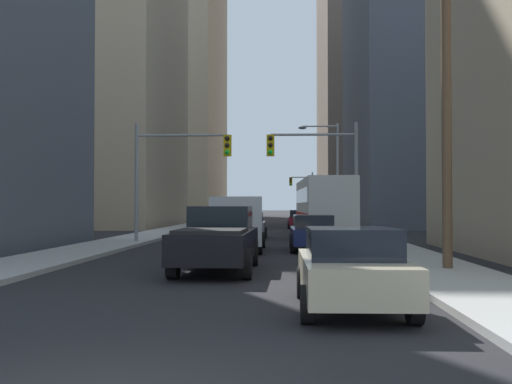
% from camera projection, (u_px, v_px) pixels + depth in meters
% --- Properties ---
extents(sidewalk_left, '(2.85, 160.00, 0.15)m').
position_uv_depth(sidewalk_left, '(199.00, 224.00, 55.69)').
color(sidewalk_left, '#9E9E99').
rests_on(sidewalk_left, ground).
extents(sidewalk_right, '(2.85, 160.00, 0.15)m').
position_uv_depth(sidewalk_right, '(330.00, 225.00, 55.08)').
color(sidewalk_right, '#9E9E99').
rests_on(sidewalk_right, ground).
extents(city_bus, '(2.86, 11.57, 3.40)m').
position_uv_depth(city_bus, '(323.00, 205.00, 34.07)').
color(city_bus, silver).
rests_on(city_bus, ground).
extents(pickup_truck_black, '(2.20, 5.44, 1.90)m').
position_uv_depth(pickup_truck_black, '(218.00, 239.00, 17.00)').
color(pickup_truck_black, black).
rests_on(pickup_truck_black, ground).
extents(cargo_van_silver, '(2.19, 5.28, 2.26)m').
position_uv_depth(cargo_van_silver, '(238.00, 220.00, 24.50)').
color(cargo_van_silver, '#B7BABF').
rests_on(cargo_van_silver, ground).
extents(sedan_beige, '(1.95, 4.22, 1.52)m').
position_uv_depth(sedan_beige, '(351.00, 268.00, 10.75)').
color(sedan_beige, '#C6B793').
rests_on(sedan_beige, ground).
extents(sedan_navy, '(1.95, 4.24, 1.52)m').
position_uv_depth(sedan_navy, '(313.00, 233.00, 24.51)').
color(sedan_navy, '#141E4C').
rests_on(sedan_navy, ground).
extents(sedan_grey, '(1.95, 4.23, 1.52)m').
position_uv_depth(sedan_grey, '(249.00, 225.00, 33.30)').
color(sedan_grey, slate).
rests_on(sedan_grey, ground).
extents(sedan_maroon, '(1.95, 4.20, 1.52)m').
position_uv_depth(sedan_maroon, '(300.00, 219.00, 47.72)').
color(sedan_maroon, maroon).
rests_on(sedan_maroon, ground).
extents(sedan_green, '(1.95, 4.25, 1.52)m').
position_uv_depth(sedan_green, '(224.00, 218.00, 50.60)').
color(sedan_green, '#195938').
rests_on(sedan_green, ground).
extents(traffic_signal_near_left, '(4.82, 0.44, 6.00)m').
position_uv_depth(traffic_signal_near_left, '(178.00, 162.00, 28.86)').
color(traffic_signal_near_left, gray).
rests_on(traffic_signal_near_left, ground).
extents(traffic_signal_near_right, '(4.48, 0.44, 6.00)m').
position_uv_depth(traffic_signal_near_right, '(317.00, 161.00, 28.53)').
color(traffic_signal_near_right, gray).
rests_on(traffic_signal_near_right, ground).
extents(traffic_signal_far_right, '(2.98, 0.44, 6.00)m').
position_uv_depth(traffic_signal_far_right, '(302.00, 188.00, 72.66)').
color(traffic_signal_far_right, gray).
rests_on(traffic_signal_far_right, ground).
extents(utility_pole_right, '(2.20, 0.28, 10.29)m').
position_uv_depth(utility_pole_right, '(446.00, 83.00, 16.65)').
color(utility_pole_right, brown).
rests_on(utility_pole_right, ground).
extents(street_lamp_right, '(2.74, 0.32, 7.50)m').
position_uv_depth(street_lamp_right, '(331.00, 166.00, 39.50)').
color(street_lamp_right, gray).
rests_on(street_lamp_right, ground).
extents(building_left_mid_office, '(15.07, 19.01, 26.84)m').
position_uv_depth(building_left_mid_office, '(90.00, 80.00, 53.45)').
color(building_left_mid_office, tan).
rests_on(building_left_mid_office, ground).
extents(building_left_far_tower, '(22.95, 28.28, 72.78)m').
position_uv_depth(building_left_far_tower, '(151.00, 1.00, 98.02)').
color(building_left_far_tower, tan).
rests_on(building_left_far_tower, ground).
extents(building_right_mid_block, '(25.71, 19.90, 29.42)m').
position_uv_depth(building_right_mid_block, '(496.00, 64.00, 52.86)').
color(building_right_mid_block, '#4C515B').
rests_on(building_right_mid_block, ground).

